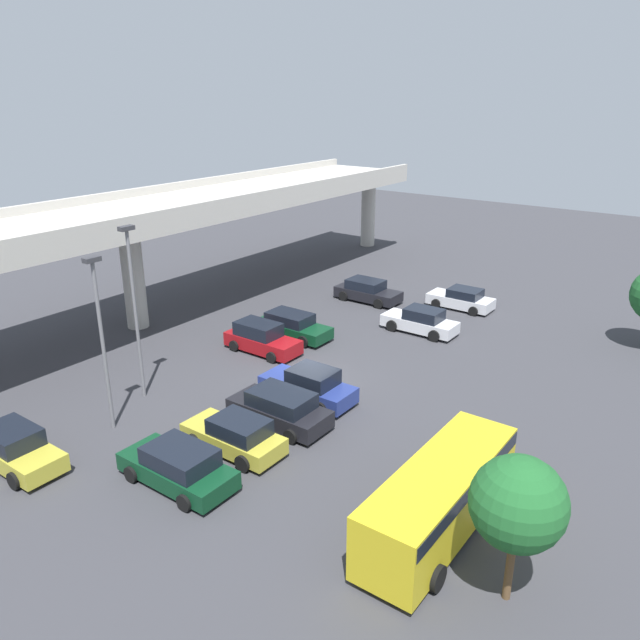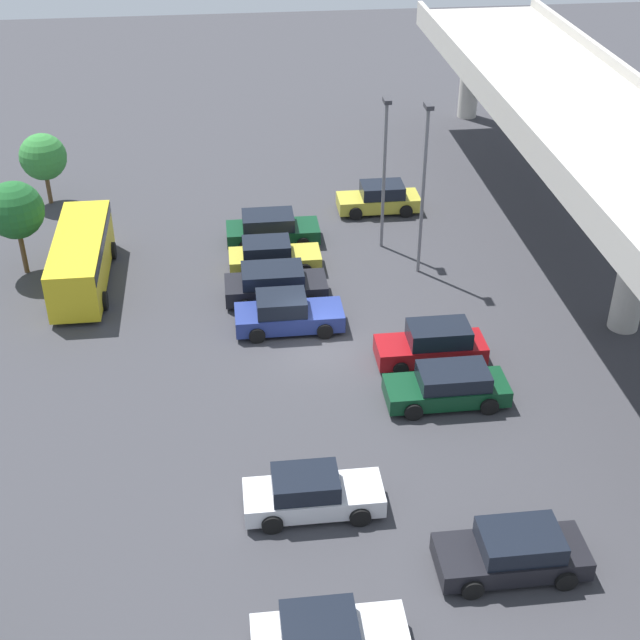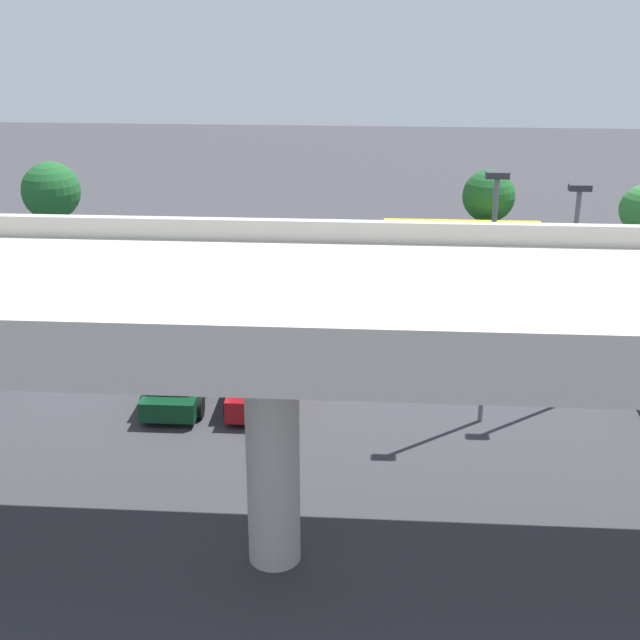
{
  "view_description": "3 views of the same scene",
  "coord_description": "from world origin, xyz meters",
  "px_view_note": "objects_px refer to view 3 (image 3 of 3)",
  "views": [
    {
      "loc": [
        -22.83,
        -17.28,
        13.99
      ],
      "look_at": [
        2.58,
        1.28,
        2.34
      ],
      "focal_mm": 35.0,
      "sensor_mm": 36.0,
      "label": 1
    },
    {
      "loc": [
        31.06,
        -3.44,
        21.27
      ],
      "look_at": [
        -0.92,
        0.26,
        0.74
      ],
      "focal_mm": 50.0,
      "sensor_mm": 36.0,
      "label": 2
    },
    {
      "loc": [
        -2.44,
        32.4,
        13.73
      ],
      "look_at": [
        -0.3,
        1.14,
        1.73
      ],
      "focal_mm": 50.0,
      "sensor_mm": 36.0,
      "label": 3
    }
  ],
  "objects_px": {
    "parked_car_6": "(180,380)",
    "tree_front_centre": "(489,196)",
    "parked_car_4": "(355,324)",
    "tree_front_right": "(51,191)",
    "lamp_post_near_aisle": "(570,281)",
    "shuttle_bus": "(462,245)",
    "parked_car_2": "(488,325)",
    "parked_car_5": "(259,380)",
    "lamp_post_mid_lot": "(490,282)",
    "parked_car_3": "(419,322)",
    "parked_car_1": "(562,328)",
    "parked_car_7": "(86,317)"
  },
  "relations": [
    {
      "from": "parked_car_1",
      "to": "shuttle_bus",
      "type": "bearing_deg",
      "value": -160.24
    },
    {
      "from": "parked_car_5",
      "to": "lamp_post_near_aisle",
      "type": "xyz_separation_m",
      "value": [
        -10.29,
        -0.33,
        3.75
      ]
    },
    {
      "from": "parked_car_2",
      "to": "parked_car_3",
      "type": "xyz_separation_m",
      "value": [
        2.78,
        -0.08,
        0.04
      ]
    },
    {
      "from": "parked_car_7",
      "to": "tree_front_right",
      "type": "height_order",
      "value": "tree_front_right"
    },
    {
      "from": "parked_car_4",
      "to": "lamp_post_near_aisle",
      "type": "relative_size",
      "value": 0.61
    },
    {
      "from": "shuttle_bus",
      "to": "tree_front_centre",
      "type": "relative_size",
      "value": 1.67
    },
    {
      "from": "tree_front_centre",
      "to": "parked_car_4",
      "type": "bearing_deg",
      "value": 61.89
    },
    {
      "from": "parked_car_4",
      "to": "shuttle_bus",
      "type": "distance_m",
      "value": 10.51
    },
    {
      "from": "shuttle_bus",
      "to": "tree_front_centre",
      "type": "height_order",
      "value": "tree_front_centre"
    },
    {
      "from": "parked_car_2",
      "to": "tree_front_centre",
      "type": "relative_size",
      "value": 0.95
    },
    {
      "from": "parked_car_1",
      "to": "shuttle_bus",
      "type": "distance_m",
      "value": 9.7
    },
    {
      "from": "parked_car_2",
      "to": "parked_car_7",
      "type": "relative_size",
      "value": 0.96
    },
    {
      "from": "parked_car_3",
      "to": "parked_car_4",
      "type": "distance_m",
      "value": 2.6
    },
    {
      "from": "tree_front_right",
      "to": "lamp_post_mid_lot",
      "type": "bearing_deg",
      "value": 138.19
    },
    {
      "from": "parked_car_2",
      "to": "parked_car_4",
      "type": "xyz_separation_m",
      "value": [
        5.36,
        0.26,
        0.03
      ]
    },
    {
      "from": "parked_car_4",
      "to": "parked_car_7",
      "type": "bearing_deg",
      "value": -90.71
    },
    {
      "from": "parked_car_1",
      "to": "lamp_post_near_aisle",
      "type": "bearing_deg",
      "value": -11.47
    },
    {
      "from": "parked_car_3",
      "to": "parked_car_7",
      "type": "relative_size",
      "value": 1.01
    },
    {
      "from": "parked_car_4",
      "to": "tree_front_right",
      "type": "relative_size",
      "value": 0.98
    },
    {
      "from": "tree_front_right",
      "to": "tree_front_centre",
      "type": "bearing_deg",
      "value": -179.65
    },
    {
      "from": "parked_car_2",
      "to": "tree_front_centre",
      "type": "height_order",
      "value": "tree_front_centre"
    },
    {
      "from": "parked_car_4",
      "to": "parked_car_7",
      "type": "xyz_separation_m",
      "value": [
        11.13,
        -0.14,
        -0.04
      ]
    },
    {
      "from": "parked_car_1",
      "to": "tree_front_centre",
      "type": "distance_m",
      "value": 12.43
    },
    {
      "from": "parked_car_4",
      "to": "tree_front_right",
      "type": "height_order",
      "value": "tree_front_right"
    },
    {
      "from": "parked_car_4",
      "to": "lamp_post_mid_lot",
      "type": "bearing_deg",
      "value": 33.05
    },
    {
      "from": "parked_car_6",
      "to": "tree_front_centre",
      "type": "distance_m",
      "value": 21.9
    },
    {
      "from": "parked_car_2",
      "to": "parked_car_5",
      "type": "relative_size",
      "value": 0.98
    },
    {
      "from": "shuttle_bus",
      "to": "lamp_post_mid_lot",
      "type": "xyz_separation_m",
      "value": [
        0.62,
        15.95,
        3.38
      ]
    },
    {
      "from": "parked_car_3",
      "to": "parked_car_4",
      "type": "height_order",
      "value": "parked_car_4"
    },
    {
      "from": "parked_car_5",
      "to": "lamp_post_mid_lot",
      "type": "height_order",
      "value": "lamp_post_mid_lot"
    },
    {
      "from": "shuttle_bus",
      "to": "tree_front_centre",
      "type": "distance_m",
      "value": 3.75
    },
    {
      "from": "parked_car_5",
      "to": "lamp_post_mid_lot",
      "type": "relative_size",
      "value": 0.54
    },
    {
      "from": "parked_car_7",
      "to": "lamp_post_near_aisle",
      "type": "distance_m",
      "value": 19.49
    },
    {
      "from": "parked_car_6",
      "to": "tree_front_right",
      "type": "distance_m",
      "value": 20.85
    },
    {
      "from": "parked_car_3",
      "to": "tree_front_right",
      "type": "distance_m",
      "value": 22.56
    },
    {
      "from": "shuttle_bus",
      "to": "tree_front_right",
      "type": "distance_m",
      "value": 21.82
    },
    {
      "from": "parked_car_1",
      "to": "shuttle_bus",
      "type": "height_order",
      "value": "shuttle_bus"
    },
    {
      "from": "parked_car_6",
      "to": "lamp_post_mid_lot",
      "type": "height_order",
      "value": "lamp_post_mid_lot"
    },
    {
      "from": "parked_car_7",
      "to": "lamp_post_near_aisle",
      "type": "bearing_deg",
      "value": 73.1
    },
    {
      "from": "parked_car_5",
      "to": "tree_front_right",
      "type": "height_order",
      "value": "tree_front_right"
    },
    {
      "from": "parked_car_6",
      "to": "parked_car_7",
      "type": "distance_m",
      "value": 7.86
    },
    {
      "from": "parked_car_2",
      "to": "parked_car_4",
      "type": "distance_m",
      "value": 5.37
    },
    {
      "from": "parked_car_1",
      "to": "parked_car_6",
      "type": "height_order",
      "value": "parked_car_1"
    },
    {
      "from": "parked_car_2",
      "to": "lamp_post_near_aisle",
      "type": "bearing_deg",
      "value": 17.52
    },
    {
      "from": "lamp_post_near_aisle",
      "to": "tree_front_centre",
      "type": "bearing_deg",
      "value": -87.83
    },
    {
      "from": "shuttle_bus",
      "to": "lamp_post_near_aisle",
      "type": "relative_size",
      "value": 1.01
    },
    {
      "from": "parked_car_3",
      "to": "tree_front_centre",
      "type": "height_order",
      "value": "tree_front_centre"
    },
    {
      "from": "parked_car_1",
      "to": "lamp_post_near_aisle",
      "type": "relative_size",
      "value": 0.61
    },
    {
      "from": "parked_car_4",
      "to": "lamp_post_near_aisle",
      "type": "height_order",
      "value": "lamp_post_near_aisle"
    },
    {
      "from": "parked_car_4",
      "to": "tree_front_centre",
      "type": "xyz_separation_m",
      "value": [
        -6.49,
        -12.14,
        2.53
      ]
    }
  ]
}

